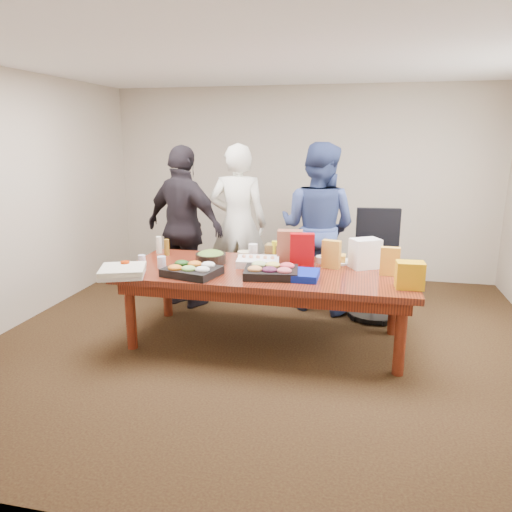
% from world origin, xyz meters
% --- Properties ---
extents(floor, '(5.50, 5.00, 0.02)m').
position_xyz_m(floor, '(0.00, 0.00, -0.01)').
color(floor, '#47301E').
rests_on(floor, ground).
extents(ceiling, '(5.50, 5.00, 0.02)m').
position_xyz_m(ceiling, '(0.00, 0.00, 2.71)').
color(ceiling, white).
rests_on(ceiling, wall_back).
extents(wall_back, '(5.50, 0.04, 2.70)m').
position_xyz_m(wall_back, '(0.00, 2.50, 1.35)').
color(wall_back, beige).
rests_on(wall_back, floor).
extents(wall_front, '(5.50, 0.04, 2.70)m').
position_xyz_m(wall_front, '(0.00, -2.50, 1.35)').
color(wall_front, beige).
rests_on(wall_front, floor).
extents(wall_left, '(0.04, 5.00, 2.70)m').
position_xyz_m(wall_left, '(-2.75, 0.00, 1.35)').
color(wall_left, beige).
rests_on(wall_left, floor).
extents(conference_table, '(2.80, 1.20, 0.75)m').
position_xyz_m(conference_table, '(0.00, 0.00, 0.38)').
color(conference_table, '#4C1C0F').
rests_on(conference_table, floor).
extents(office_chair, '(0.65, 0.65, 1.17)m').
position_xyz_m(office_chair, '(1.07, 0.90, 0.58)').
color(office_chair, black).
rests_on(office_chair, floor).
extents(person_center, '(0.75, 0.53, 1.93)m').
position_xyz_m(person_center, '(-0.60, 1.20, 0.97)').
color(person_center, white).
rests_on(person_center, floor).
extents(person_right, '(1.13, 1.00, 1.95)m').
position_xyz_m(person_right, '(0.38, 1.09, 0.98)').
color(person_right, navy).
rests_on(person_right, floor).
extents(person_left, '(1.22, 0.87, 1.92)m').
position_xyz_m(person_left, '(-1.17, 0.85, 0.96)').
color(person_left, black).
rests_on(person_left, floor).
extents(veggie_tray, '(0.56, 0.48, 0.07)m').
position_xyz_m(veggie_tray, '(-0.65, -0.34, 0.79)').
color(veggie_tray, black).
rests_on(veggie_tray, conference_table).
extents(fruit_tray, '(0.54, 0.44, 0.07)m').
position_xyz_m(fruit_tray, '(0.08, -0.23, 0.79)').
color(fruit_tray, black).
rests_on(fruit_tray, conference_table).
extents(sheet_cake, '(0.46, 0.37, 0.07)m').
position_xyz_m(sheet_cake, '(-0.12, 0.13, 0.79)').
color(sheet_cake, white).
rests_on(sheet_cake, conference_table).
extents(salad_bowl, '(0.39, 0.39, 0.10)m').
position_xyz_m(salad_bowl, '(-0.61, 0.11, 0.80)').
color(salad_bowl, black).
rests_on(salad_bowl, conference_table).
extents(chip_bag_blue, '(0.44, 0.33, 0.07)m').
position_xyz_m(chip_bag_blue, '(0.30, -0.23, 0.78)').
color(chip_bag_blue, '#0A1E9E').
rests_on(chip_bag_blue, conference_table).
extents(chip_bag_red, '(0.25, 0.13, 0.34)m').
position_xyz_m(chip_bag_red, '(0.32, 0.14, 0.92)').
color(chip_bag_red, '#A9060A').
rests_on(chip_bag_red, conference_table).
extents(chip_bag_yellow, '(0.18, 0.08, 0.27)m').
position_xyz_m(chip_bag_yellow, '(1.15, 0.05, 0.88)').
color(chip_bag_yellow, '#FFB235').
rests_on(chip_bag_yellow, conference_table).
extents(chip_bag_orange, '(0.19, 0.12, 0.28)m').
position_xyz_m(chip_bag_orange, '(0.60, 0.19, 0.89)').
color(chip_bag_orange, gold).
rests_on(chip_bag_orange, conference_table).
extents(mayo_jar, '(0.11, 0.11, 0.15)m').
position_xyz_m(mayo_jar, '(-0.23, 0.41, 0.83)').
color(mayo_jar, silver).
rests_on(mayo_jar, conference_table).
extents(mustard_bottle, '(0.07, 0.07, 0.18)m').
position_xyz_m(mustard_bottle, '(-0.01, 0.48, 0.84)').
color(mustard_bottle, yellow).
rests_on(mustard_bottle, conference_table).
extents(dressing_bottle, '(0.07, 0.07, 0.18)m').
position_xyz_m(dressing_bottle, '(-1.18, 0.33, 0.84)').
color(dressing_bottle, brown).
rests_on(dressing_bottle, conference_table).
extents(ranch_bottle, '(0.07, 0.07, 0.19)m').
position_xyz_m(ranch_bottle, '(-1.30, 0.40, 0.84)').
color(ranch_bottle, silver).
rests_on(ranch_bottle, conference_table).
extents(banana_bunch, '(0.25, 0.14, 0.08)m').
position_xyz_m(banana_bunch, '(0.61, 0.41, 0.79)').
color(banana_bunch, gold).
rests_on(banana_bunch, conference_table).
extents(bread_loaf, '(0.34, 0.16, 0.13)m').
position_xyz_m(bread_loaf, '(0.05, 0.52, 0.82)').
color(bread_loaf, olive).
rests_on(bread_loaf, conference_table).
extents(kraft_bag, '(0.27, 0.17, 0.33)m').
position_xyz_m(kraft_bag, '(0.17, 0.33, 0.92)').
color(kraft_bag, brown).
rests_on(kraft_bag, conference_table).
extents(red_cup, '(0.10, 0.10, 0.11)m').
position_xyz_m(red_cup, '(-1.30, -0.40, 0.81)').
color(red_cup, '#A92800').
rests_on(red_cup, conference_table).
extents(clear_cup_a, '(0.10, 0.10, 0.12)m').
position_xyz_m(clear_cup_a, '(-1.03, -0.17, 0.81)').
color(clear_cup_a, silver).
rests_on(clear_cup_a, conference_table).
extents(clear_cup_b, '(0.07, 0.07, 0.10)m').
position_xyz_m(clear_cup_b, '(-1.27, -0.10, 0.80)').
color(clear_cup_b, silver).
rests_on(clear_cup_b, conference_table).
extents(pizza_box_lower, '(0.51, 0.51, 0.05)m').
position_xyz_m(pizza_box_lower, '(-1.28, -0.50, 0.77)').
color(pizza_box_lower, white).
rests_on(pizza_box_lower, conference_table).
extents(pizza_box_upper, '(0.51, 0.51, 0.05)m').
position_xyz_m(pizza_box_upper, '(-1.26, -0.52, 0.82)').
color(pizza_box_upper, beige).
rests_on(pizza_box_upper, pizza_box_lower).
extents(plate_a, '(0.33, 0.33, 0.01)m').
position_xyz_m(plate_a, '(0.83, 0.47, 0.76)').
color(plate_a, silver).
rests_on(plate_a, conference_table).
extents(plate_b, '(0.28, 0.28, 0.02)m').
position_xyz_m(plate_b, '(0.66, 0.41, 0.76)').
color(plate_b, silver).
rests_on(plate_b, conference_table).
extents(dip_bowl_a, '(0.19, 0.19, 0.06)m').
position_xyz_m(dip_bowl_a, '(0.51, 0.39, 0.78)').
color(dip_bowl_a, silver).
rests_on(dip_bowl_a, conference_table).
extents(dip_bowl_b, '(0.17, 0.17, 0.06)m').
position_xyz_m(dip_bowl_b, '(-0.33, 0.43, 0.78)').
color(dip_bowl_b, beige).
rests_on(dip_bowl_b, conference_table).
extents(grocery_bag_white, '(0.33, 0.30, 0.29)m').
position_xyz_m(grocery_bag_white, '(0.93, 0.27, 0.90)').
color(grocery_bag_white, white).
rests_on(grocery_bag_white, conference_table).
extents(grocery_bag_yellow, '(0.24, 0.17, 0.23)m').
position_xyz_m(grocery_bag_yellow, '(1.30, -0.32, 0.87)').
color(grocery_bag_yellow, '#F6B00F').
rests_on(grocery_bag_yellow, conference_table).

